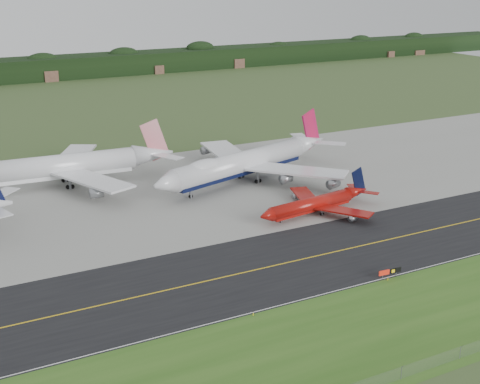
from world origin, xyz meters
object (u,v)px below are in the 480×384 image
(jet_ba_747, at_px, (246,162))
(jet_star_tail, at_px, (65,166))
(taxiway_sign, at_px, (390,272))
(jet_red_737, at_px, (317,203))

(jet_ba_747, height_order, jet_star_tail, jet_ba_747)
(jet_ba_747, xyz_separation_m, taxiway_sign, (-4.94, -69.95, -4.67))
(jet_ba_747, height_order, taxiway_sign, jet_ba_747)
(jet_ba_747, relative_size, jet_star_tail, 1.04)
(jet_ba_747, bearing_deg, jet_star_tail, 156.28)
(jet_red_737, bearing_deg, jet_ba_747, 95.69)
(jet_ba_747, distance_m, jet_star_tail, 51.43)
(taxiway_sign, bearing_deg, jet_ba_747, 85.96)
(jet_red_737, distance_m, jet_star_tail, 72.85)
(jet_star_tail, bearing_deg, jet_red_737, -46.32)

